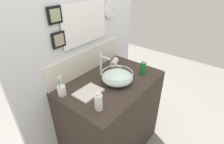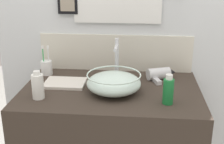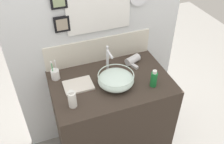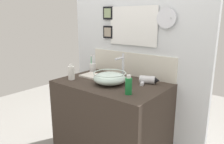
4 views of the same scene
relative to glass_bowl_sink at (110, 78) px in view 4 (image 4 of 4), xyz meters
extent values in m
cube|color=#382D26|center=(-0.02, 0.05, -0.52)|extent=(1.00, 0.66, 0.93)
cube|color=silver|center=(-0.02, 0.41, 0.21)|extent=(1.57, 0.06, 2.39)
cube|color=beige|center=(-0.02, 0.37, 0.06)|extent=(0.98, 0.02, 0.24)
cube|color=white|center=(-0.01, 0.37, 0.45)|extent=(0.48, 0.01, 0.32)
cube|color=white|center=(-0.01, 0.37, 0.45)|extent=(0.54, 0.01, 0.38)
cylinder|color=silver|center=(0.34, 0.36, 0.52)|extent=(0.18, 0.01, 0.18)
cylinder|color=silver|center=(0.39, 0.37, 0.52)|extent=(0.01, 0.06, 0.01)
cube|color=black|center=(-0.32, 0.37, 0.57)|extent=(0.12, 0.02, 0.13)
cube|color=gray|center=(-0.32, 0.36, 0.57)|extent=(0.09, 0.01, 0.09)
cube|color=black|center=(-0.32, 0.37, 0.37)|extent=(0.12, 0.02, 0.13)
cube|color=gray|center=(-0.32, 0.36, 0.37)|extent=(0.09, 0.01, 0.09)
ellipsoid|color=silver|center=(0.00, 0.00, 0.00)|extent=(0.30, 0.30, 0.11)
torus|color=silver|center=(0.00, 0.00, 0.05)|extent=(0.29, 0.29, 0.01)
torus|color=#B2B7BC|center=(0.00, 0.00, -0.05)|extent=(0.11, 0.11, 0.01)
cylinder|color=silver|center=(0.00, 0.20, 0.06)|extent=(0.02, 0.02, 0.22)
cylinder|color=silver|center=(0.00, 0.14, 0.16)|extent=(0.02, 0.12, 0.02)
cylinder|color=silver|center=(0.00, 0.20, 0.18)|extent=(0.02, 0.02, 0.03)
cylinder|color=silver|center=(0.25, 0.23, -0.02)|extent=(0.15, 0.12, 0.07)
cone|color=black|center=(0.34, 0.26, -0.02)|extent=(0.06, 0.07, 0.06)
cube|color=silver|center=(0.24, 0.17, -0.04)|extent=(0.06, 0.09, 0.02)
cylinder|color=white|center=(-0.45, 0.25, -0.01)|extent=(0.07, 0.07, 0.09)
cylinder|color=white|center=(-0.43, 0.26, 0.03)|extent=(0.01, 0.01, 0.16)
cube|color=white|center=(-0.43, 0.26, 0.12)|extent=(0.01, 0.01, 0.02)
cylinder|color=green|center=(-0.46, 0.25, 0.03)|extent=(0.01, 0.01, 0.16)
cube|color=white|center=(-0.46, 0.25, 0.12)|extent=(0.01, 0.01, 0.02)
cylinder|color=#197233|center=(0.28, -0.11, 0.01)|extent=(0.05, 0.05, 0.13)
cylinder|color=silver|center=(0.28, -0.11, 0.09)|extent=(0.03, 0.03, 0.02)
cylinder|color=white|center=(-0.39, -0.11, 0.01)|extent=(0.06, 0.06, 0.13)
cylinder|color=silver|center=(-0.39, -0.11, 0.08)|extent=(0.04, 0.04, 0.02)
cube|color=silver|center=(-0.29, 0.09, -0.05)|extent=(0.24, 0.18, 0.02)
camera|label=1|loc=(-1.12, -0.82, 0.86)|focal=28.00mm
camera|label=2|loc=(0.14, -1.57, 0.62)|focal=50.00mm
camera|label=3|loc=(-0.56, -1.43, 1.31)|focal=40.00mm
camera|label=4|loc=(1.19, -1.46, 0.52)|focal=35.00mm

